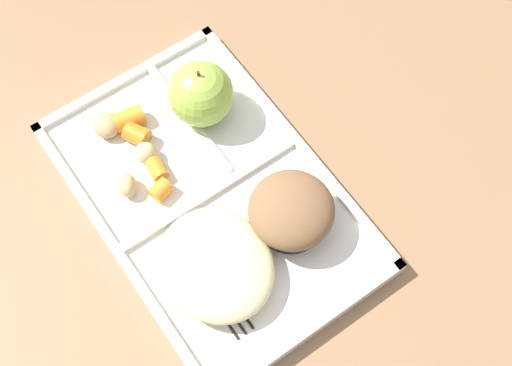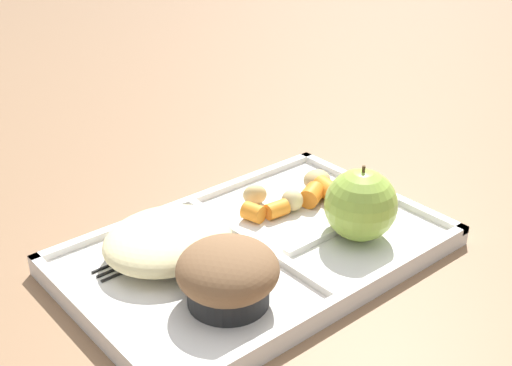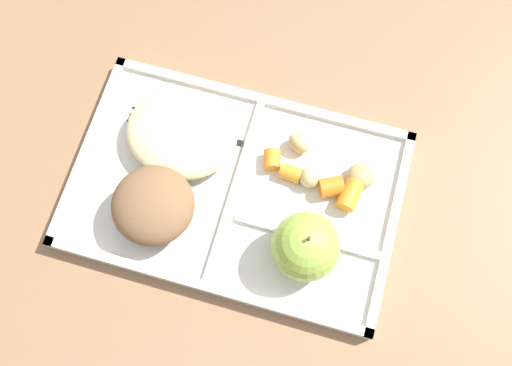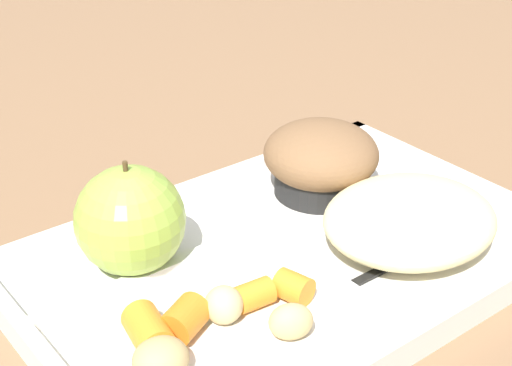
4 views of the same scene
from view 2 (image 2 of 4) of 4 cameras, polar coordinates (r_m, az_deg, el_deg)
ground at (r=0.73m, az=0.03°, el=-6.47°), size 6.00×6.00×0.00m
lunch_tray at (r=0.72m, az=0.09°, el=-5.90°), size 0.40×0.26×0.02m
green_apple at (r=0.72m, az=8.93°, el=-1.86°), size 0.08×0.08×0.09m
bran_muffin at (r=0.62m, az=-2.42°, el=-7.83°), size 0.10×0.10×0.06m
carrot_slice_center at (r=0.81m, az=6.19°, el=-0.60°), size 0.03×0.04×0.02m
carrot_slice_small at (r=0.80m, az=4.78°, el=-1.03°), size 0.04×0.03×0.02m
carrot_slice_edge at (r=0.76m, az=-0.23°, el=-2.53°), size 0.03×0.03×0.02m
carrot_slice_tilted at (r=0.77m, az=1.78°, el=-2.26°), size 0.03×0.02×0.02m
potato_chunk_browned at (r=0.83m, az=5.23°, el=0.26°), size 0.04×0.03×0.03m
potato_chunk_corner at (r=0.78m, az=3.11°, el=-1.48°), size 0.04×0.04×0.03m
potato_chunk_large at (r=0.79m, az=-0.09°, el=-1.00°), size 0.04×0.03×0.02m
egg_noodle_pile at (r=0.70m, az=-7.51°, el=-4.80°), size 0.14×0.12×0.04m
meatball_back at (r=0.68m, az=-7.93°, el=-5.88°), size 0.03×0.03×0.03m
meatball_front at (r=0.72m, az=-7.75°, el=-4.09°), size 0.03×0.03×0.03m
meatball_side at (r=0.70m, az=-7.56°, el=-4.96°), size 0.04×0.04×0.04m
meatball_center at (r=0.71m, az=-6.99°, el=-4.59°), size 0.03×0.03×0.03m
plastic_fork at (r=0.71m, az=-9.22°, el=-6.14°), size 0.15×0.02×0.00m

